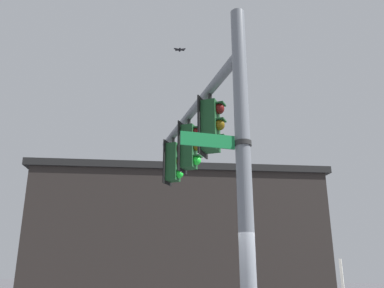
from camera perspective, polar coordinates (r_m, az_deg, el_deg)
name	(u,v)px	position (r m, az deg, el deg)	size (l,w,h in m)	color
signal_pole	(244,187)	(6.00, 7.84, -6.43)	(0.24, 0.24, 6.37)	slate
mast_arm	(192,112)	(9.15, 0.04, 4.82)	(0.20, 0.20, 5.52)	slate
traffic_light_nearest_pole	(211,126)	(7.74, 2.93, 2.73)	(0.54, 0.49, 1.31)	black
traffic_light_mid_inner	(190,147)	(9.12, -0.34, -0.41)	(0.54, 0.49, 1.31)	black
traffic_light_mid_outer	(174,162)	(10.54, -2.73, -2.71)	(0.54, 0.49, 1.31)	black
street_name_sign	(226,142)	(6.06, 5.10, 0.29)	(0.80, 0.97, 0.22)	#147238
bird_flying	(180,50)	(12.94, -1.84, 13.89)	(0.25, 0.36, 0.10)	black
storefront_building	(178,240)	(18.58, -2.13, -14.06)	(11.23, 14.24, 6.17)	#282321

